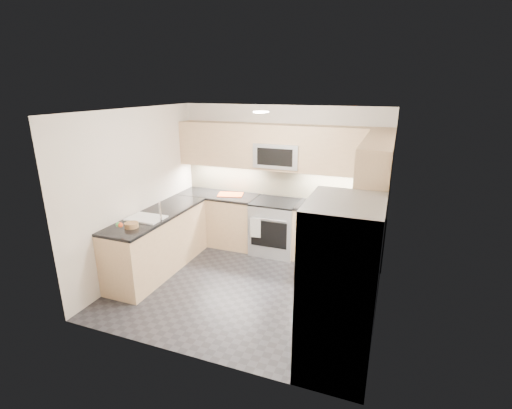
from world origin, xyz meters
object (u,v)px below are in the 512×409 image
at_px(cutting_board, 230,195).
at_px(fruit_basket, 131,225).
at_px(microwave, 278,155).
at_px(utensil_bowl, 371,208).
at_px(refrigerator, 340,288).
at_px(gas_range, 275,227).

bearing_deg(cutting_board, fruit_basket, -107.42).
relative_size(microwave, utensil_bowl, 2.97).
bearing_deg(fruit_basket, microwave, 53.91).
bearing_deg(refrigerator, microwave, 119.62).
distance_m(gas_range, microwave, 1.25).
bearing_deg(cutting_board, refrigerator, -46.99).
xyz_separation_m(gas_range, fruit_basket, (-1.47, -1.89, 0.52)).
distance_m(gas_range, fruit_basket, 2.45).
relative_size(microwave, cutting_board, 1.74).
height_order(refrigerator, cutting_board, refrigerator).
distance_m(utensil_bowl, fruit_basket, 3.53).
relative_size(cutting_board, fruit_basket, 2.31).
bearing_deg(fruit_basket, refrigerator, -10.43).
height_order(refrigerator, fruit_basket, refrigerator).
relative_size(microwave, fruit_basket, 4.03).
bearing_deg(gas_range, fruit_basket, -127.86).
distance_m(utensil_bowl, cutting_board, 2.42).
height_order(gas_range, fruit_basket, fruit_basket).
relative_size(gas_range, cutting_board, 2.09).
bearing_deg(fruit_basket, cutting_board, 72.58).
distance_m(microwave, utensil_bowl, 1.71).
height_order(gas_range, utensil_bowl, utensil_bowl).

